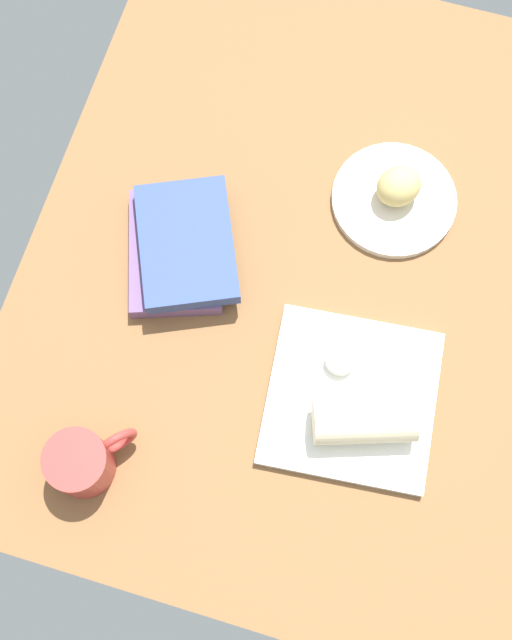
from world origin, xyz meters
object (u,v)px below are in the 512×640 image
Objects in this scene: square_plate at (351,398)px; breakfast_wrap at (365,421)px; sauce_cup at (340,360)px; scone_pastry at (399,186)px; coffee_mug at (82,462)px; round_plate at (394,200)px; book_stack at (181,248)px.

square_plate is 1.69× the size of breakfast_wrap.
breakfast_wrap is at bearing -146.38° from sauce_cup.
scone_pastry is 64.07cm from coffee_mug.
breakfast_wrap is at bearing -65.48° from coffee_mug.
round_plate is 1.74× the size of coffee_mug.
square_plate is at bearing -146.38° from sauce_cup.
scone_pastry is at bearing -31.14° from coffee_mug.
square_plate is 2.14× the size of coffee_mug.
scone_pastry is 0.50× the size of breakfast_wrap.
coffee_mug reaches higher than scone_pastry.
square_plate is 35.03cm from book_stack.
coffee_mug is at bearing 148.66° from round_plate.
round_plate is 2.76× the size of scone_pastry.
square_plate is at bearing -115.62° from book_stack.
coffee_mug is (-54.84, 33.13, -0.11)cm from scone_pastry.
square_plate reaches higher than round_plate.
sauce_cup is at bearing -164.68° from breakfast_wrap.
coffee_mug is (-25.24, 31.44, 1.69)cm from sauce_cup.
round_plate is 33.75cm from square_plate.
square_plate is at bearing -59.18° from coffee_mug.
sauce_cup is at bearing 176.74° from scone_pastry.
sauce_cup reaches higher than square_plate.
scone_pastry is 0.29× the size of book_stack.
round_plate is 0.81× the size of book_stack.
sauce_cup is 40.36cm from coffee_mug.
square_plate is at bearing -164.68° from breakfast_wrap.
coffee_mug is at bearing -83.77° from breakfast_wrap.
breakfast_wrap reaches higher than square_plate.
scone_pastry reaches higher than round_plate.
breakfast_wrap is 0.59× the size of book_stack.
book_stack is (18.83, 34.00, -1.83)cm from breakfast_wrap.
sauce_cup is at bearing 33.62° from square_plate.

